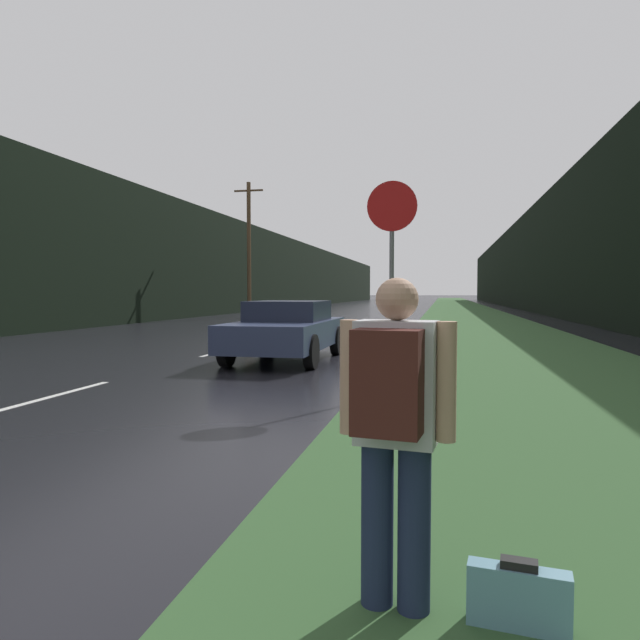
% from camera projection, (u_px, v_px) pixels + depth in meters
% --- Properties ---
extents(grass_verge, '(6.00, 240.00, 0.02)m').
position_uv_depth(grass_verge, '(468.00, 315.00, 38.79)').
color(grass_verge, '#33562D').
rests_on(grass_verge, ground_plane).
extents(lane_stripe_b, '(0.12, 3.00, 0.01)m').
position_uv_depth(lane_stripe_b, '(48.00, 398.00, 8.48)').
color(lane_stripe_b, silver).
rests_on(lane_stripe_b, ground_plane).
extents(lane_stripe_c, '(0.12, 3.00, 0.01)m').
position_uv_depth(lane_stripe_c, '(224.00, 351.00, 15.32)').
color(lane_stripe_c, silver).
rests_on(lane_stripe_c, ground_plane).
extents(lane_stripe_d, '(0.12, 3.00, 0.01)m').
position_uv_depth(lane_stripe_d, '(292.00, 333.00, 22.15)').
color(lane_stripe_d, silver).
rests_on(lane_stripe_d, ground_plane).
extents(lane_stripe_e, '(0.12, 3.00, 0.01)m').
position_uv_depth(lane_stripe_e, '(328.00, 323.00, 28.98)').
color(lane_stripe_e, silver).
rests_on(lane_stripe_e, ground_plane).
extents(treeline_far_side, '(2.00, 140.00, 7.06)m').
position_uv_depth(treeline_far_side, '(263.00, 271.00, 52.17)').
color(treeline_far_side, black).
rests_on(treeline_far_side, ground_plane).
extents(treeline_near_side, '(2.00, 140.00, 8.32)m').
position_uv_depth(treeline_near_side, '(539.00, 261.00, 47.08)').
color(treeline_near_side, black).
rests_on(treeline_near_side, ground_plane).
extents(utility_pole_far, '(1.80, 0.24, 8.17)m').
position_uv_depth(utility_pole_far, '(249.00, 248.00, 34.35)').
color(utility_pole_far, '#4C3823').
rests_on(utility_pole_far, ground_plane).
extents(stop_sign, '(0.76, 0.07, 3.25)m').
position_uv_depth(stop_sign, '(392.00, 262.00, 8.63)').
color(stop_sign, slate).
rests_on(stop_sign, ground_plane).
extents(hitchhiker_with_backpack, '(0.57, 0.44, 1.64)m').
position_uv_depth(hitchhiker_with_backpack, '(394.00, 423.00, 2.73)').
color(hitchhiker_with_backpack, '#1E2847').
rests_on(hitchhiker_with_backpack, ground_plane).
extents(suitcase, '(0.47, 0.17, 0.34)m').
position_uv_depth(suitcase, '(518.00, 599.00, 2.62)').
color(suitcase, '#6093A8').
rests_on(suitcase, ground_plane).
extents(car_passing_near, '(2.03, 4.47, 1.37)m').
position_uv_depth(car_passing_near, '(287.00, 329.00, 13.16)').
color(car_passing_near, '#2D3856').
rests_on(car_passing_near, ground_plane).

